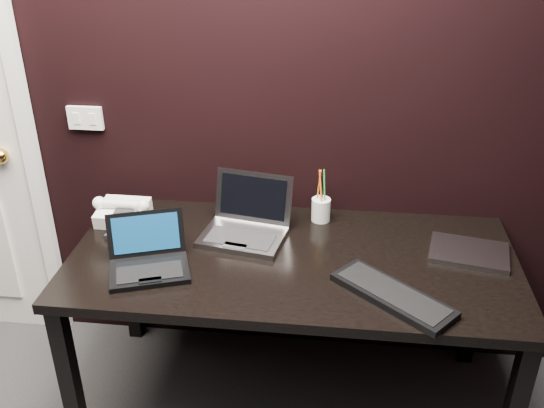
# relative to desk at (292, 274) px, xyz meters

# --- Properties ---
(wall_back) EXTENTS (4.00, 0.00, 4.00)m
(wall_back) POSITION_rel_desk_xyz_m (-0.30, 0.40, 0.64)
(wall_back) COLOR black
(wall_back) RESTS_ON ground
(wall_switch) EXTENTS (0.15, 0.02, 0.10)m
(wall_switch) POSITION_rel_desk_xyz_m (-0.92, 0.39, 0.46)
(wall_switch) COLOR silver
(wall_switch) RESTS_ON wall_back
(desk) EXTENTS (1.70, 0.80, 0.74)m
(desk) POSITION_rel_desk_xyz_m (0.00, 0.00, 0.00)
(desk) COLOR black
(desk) RESTS_ON ground
(netbook) EXTENTS (0.35, 0.33, 0.18)m
(netbook) POSITION_rel_desk_xyz_m (-0.52, -0.14, 0.11)
(netbook) COLOR black
(netbook) RESTS_ON desk
(silver_laptop) EXTENTS (0.37, 0.34, 0.22)m
(silver_laptop) POSITION_rel_desk_xyz_m (-0.20, 0.14, 0.12)
(silver_laptop) COLOR gray
(silver_laptop) RESTS_ON desk
(ext_keyboard) EXTENTS (0.43, 0.40, 0.03)m
(ext_keyboard) POSITION_rel_desk_xyz_m (0.36, -0.22, 0.09)
(ext_keyboard) COLOR black
(ext_keyboard) RESTS_ON desk
(closed_laptop) EXTENTS (0.33, 0.26, 0.02)m
(closed_laptop) POSITION_rel_desk_xyz_m (0.67, 0.09, 0.09)
(closed_laptop) COLOR #9B9BA0
(closed_laptop) RESTS_ON desk
(desk_phone) EXTENTS (0.24, 0.19, 0.12)m
(desk_phone) POSITION_rel_desk_xyz_m (-0.73, 0.20, 0.12)
(desk_phone) COLOR silver
(desk_phone) RESTS_ON desk
(mobile_phone) EXTENTS (0.06, 0.05, 0.09)m
(mobile_phone) POSITION_rel_desk_xyz_m (-0.73, 0.06, 0.11)
(mobile_phone) COLOR black
(mobile_phone) RESTS_ON desk
(pen_cup) EXTENTS (0.09, 0.09, 0.23)m
(pen_cup) POSITION_rel_desk_xyz_m (0.09, 0.30, 0.13)
(pen_cup) COLOR silver
(pen_cup) RESTS_ON desk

